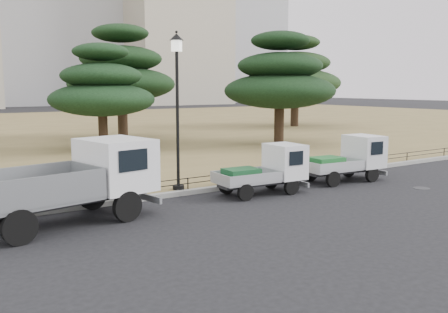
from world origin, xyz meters
TOP-DOWN VIEW (x-y plane):
  - ground at (0.00, 0.00)m, footprint 220.00×220.00m
  - lawn at (0.00, 30.60)m, footprint 120.00×56.00m
  - curb at (0.00, 2.60)m, footprint 120.00×0.25m
  - truck_large at (-5.41, 1.22)m, footprint 5.29×2.84m
  - truck_kei_front at (1.27, 1.26)m, footprint 3.23×1.54m
  - truck_kei_rear at (5.35, 1.31)m, footprint 3.44×1.68m
  - street_lamp at (-1.29, 2.90)m, footprint 0.47×0.47m
  - pipe_fence at (0.00, 2.75)m, footprint 38.00×0.04m
  - manhole at (6.50, -1.20)m, footprint 0.60×0.60m
  - pine_center_left at (0.34, 14.62)m, footprint 5.77×5.77m
  - pine_center_right at (3.77, 20.19)m, footprint 7.20×7.20m
  - pine_east_near at (10.31, 11.44)m, footprint 6.72×6.72m
  - pine_east_far at (20.43, 21.42)m, footprint 7.92×7.92m

SIDE VIEW (x-z plane):
  - ground at x=0.00m, z-range 0.00..0.00m
  - manhole at x=6.50m, z-range 0.00..0.01m
  - lawn at x=0.00m, z-range 0.00..0.15m
  - curb at x=0.00m, z-range 0.00..0.16m
  - pipe_fence at x=0.00m, z-range 0.24..0.64m
  - truck_kei_front at x=1.27m, z-range 0.00..1.67m
  - truck_kei_rear at x=5.35m, z-range 0.00..1.75m
  - truck_large at x=-5.41m, z-range 0.12..2.31m
  - pine_center_left at x=0.34m, z-range 0.60..6.47m
  - street_lamp at x=-1.29m, z-range 1.08..6.34m
  - pine_east_near at x=10.31m, z-range 0.67..7.46m
  - pine_center_right at x=3.77m, z-range 0.76..8.39m
  - pine_east_far at x=20.43m, z-range 0.76..8.72m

